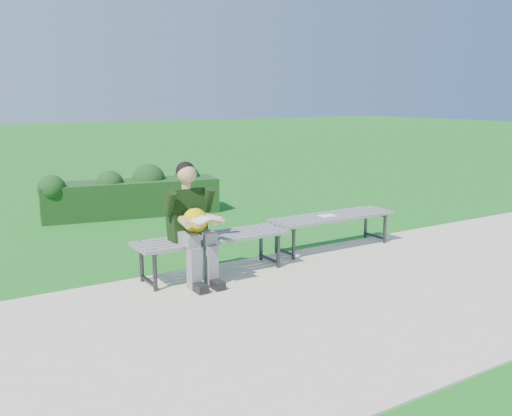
# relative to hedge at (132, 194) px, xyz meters

# --- Properties ---
(ground) EXTENTS (80.00, 80.00, 0.00)m
(ground) POSITION_rel_hedge_xyz_m (0.16, -3.45, -0.37)
(ground) COLOR #217D1B
(ground) RESTS_ON ground
(walkway) EXTENTS (30.00, 3.50, 0.02)m
(walkway) POSITION_rel_hedge_xyz_m (0.16, -5.20, -0.36)
(walkway) COLOR #B7B09C
(walkway) RESTS_ON ground
(hedge) EXTENTS (3.09, 1.26, 0.86)m
(hedge) POSITION_rel_hedge_xyz_m (0.00, 0.00, 0.00)
(hedge) COLOR #143C16
(hedge) RESTS_ON ground
(bench_left) EXTENTS (1.80, 0.50, 0.46)m
(bench_left) POSITION_rel_hedge_xyz_m (-0.44, -3.80, 0.04)
(bench_left) COLOR slate
(bench_left) RESTS_ON walkway
(bench_right) EXTENTS (1.80, 0.50, 0.46)m
(bench_right) POSITION_rel_hedge_xyz_m (1.47, -3.62, 0.04)
(bench_right) COLOR slate
(bench_right) RESTS_ON walkway
(seated_boy) EXTENTS (0.56, 0.76, 1.31)m
(seated_boy) POSITION_rel_hedge_xyz_m (-0.74, -3.90, 0.34)
(seated_boy) COLOR slate
(seated_boy) RESTS_ON walkway
(paper_sheet) EXTENTS (0.24, 0.19, 0.01)m
(paper_sheet) POSITION_rel_hedge_xyz_m (1.37, -3.62, 0.10)
(paper_sheet) COLOR white
(paper_sheet) RESTS_ON bench_right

